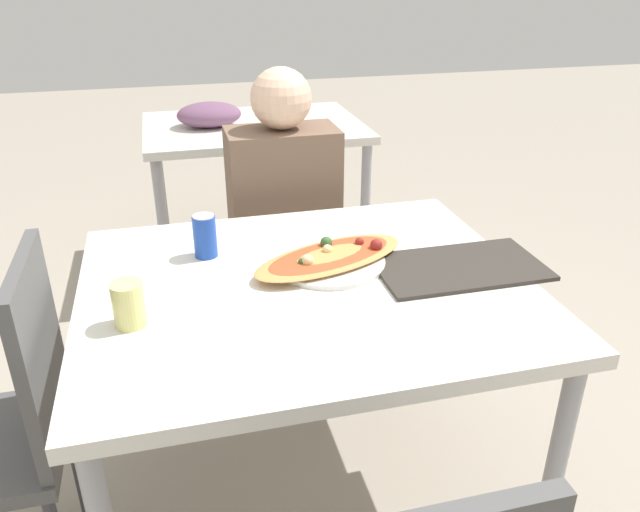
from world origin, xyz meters
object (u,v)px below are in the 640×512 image
object	(u,v)px
person_seated	(284,203)
drink_glass	(129,304)
soda_can	(205,236)
chair_far_seated	(280,237)
dining_table	(307,305)
chair_side_left	(6,420)
pizza_main	(330,258)

from	to	relation	value
person_seated	drink_glass	xyz separation A→B (m)	(-0.53, -0.81, 0.10)
person_seated	soda_can	distance (m)	0.59
chair_far_seated	dining_table	bearing A→B (deg)	84.35
chair_far_seated	soda_can	bearing A→B (deg)	61.50
chair_side_left	soda_can	size ratio (longest dim) A/B	7.54
soda_can	drink_glass	xyz separation A→B (m)	(-0.20, -0.33, -0.01)
pizza_main	dining_table	bearing A→B (deg)	-135.88
chair_side_left	soda_can	world-z (taller)	chair_side_left
chair_far_seated	soda_can	size ratio (longest dim) A/B	7.54
pizza_main	drink_glass	bearing A→B (deg)	-160.66
drink_glass	chair_far_seated	bearing A→B (deg)	60.34
pizza_main	chair_far_seated	bearing A→B (deg)	90.56
chair_side_left	drink_glass	xyz separation A→B (m)	(0.33, -0.02, 0.29)
dining_table	soda_can	distance (m)	0.36
soda_can	pizza_main	bearing A→B (deg)	-23.14
person_seated	drink_glass	distance (m)	0.97
dining_table	chair_side_left	bearing A→B (deg)	-173.99
person_seated	drink_glass	size ratio (longest dim) A/B	10.98
chair_side_left	chair_far_seated	bearing A→B (deg)	-43.30
chair_side_left	pizza_main	distance (m)	0.92
pizza_main	soda_can	size ratio (longest dim) A/B	4.07
person_seated	soda_can	world-z (taller)	person_seated
chair_far_seated	chair_side_left	world-z (taller)	same
person_seated	pizza_main	size ratio (longest dim) A/B	2.37
soda_can	drink_glass	bearing A→B (deg)	-121.70
dining_table	drink_glass	distance (m)	0.48
person_seated	soda_can	xyz separation A→B (m)	(-0.33, -0.48, 0.11)
dining_table	pizza_main	xyz separation A→B (m)	(0.09, 0.09, 0.09)
chair_side_left	pizza_main	bearing A→B (deg)	-79.00
chair_far_seated	chair_side_left	xyz separation A→B (m)	(-0.86, -0.91, 0.00)
chair_far_seated	person_seated	world-z (taller)	person_seated
chair_far_seated	drink_glass	xyz separation A→B (m)	(-0.53, -0.93, 0.29)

